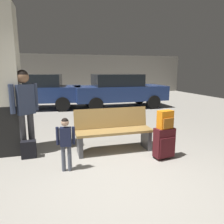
# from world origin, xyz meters

# --- Properties ---
(ground_plane) EXTENTS (18.00, 18.00, 0.10)m
(ground_plane) POSITION_xyz_m (0.00, 4.00, -0.05)
(ground_plane) COLOR gray
(garage_back_wall) EXTENTS (18.00, 0.12, 2.80)m
(garage_back_wall) POSITION_xyz_m (0.00, 12.86, 1.40)
(garage_back_wall) COLOR gray
(garage_back_wall) RESTS_ON ground_plane
(structural_pillar) EXTENTS (0.57, 0.57, 2.91)m
(structural_pillar) POSITION_xyz_m (-1.87, 1.86, 1.44)
(structural_pillar) COLOR black
(structural_pillar) RESTS_ON ground_plane
(bench) EXTENTS (1.60, 0.53, 0.89)m
(bench) POSITION_xyz_m (0.22, 1.38, 0.44)
(bench) COLOR #9E7A42
(bench) RESTS_ON ground_plane
(suitcase) EXTENTS (0.40, 0.28, 0.60)m
(suitcase) POSITION_xyz_m (1.04, 0.70, 0.32)
(suitcase) COLOR #471419
(suitcase) RESTS_ON ground_plane
(backpack_bright) EXTENTS (0.30, 0.23, 0.34)m
(backpack_bright) POSITION_xyz_m (1.04, 0.70, 0.77)
(backpack_bright) COLOR orange
(backpack_bright) RESTS_ON suitcase
(child) EXTENTS (0.31, 0.21, 0.92)m
(child) POSITION_xyz_m (-0.80, 0.69, 0.57)
(child) COLOR #4C5160
(child) RESTS_ON ground_plane
(adult) EXTENTS (0.49, 0.37, 1.69)m
(adult) POSITION_xyz_m (-1.51, 1.68, 1.04)
(adult) COLOR #38383D
(adult) RESTS_ON ground_plane
(backpack_dark_floor) EXTENTS (0.29, 0.20, 0.34)m
(backpack_dark_floor) POSITION_xyz_m (-1.47, 1.45, 0.17)
(backpack_dark_floor) COLOR black
(backpack_dark_floor) RESTS_ON ground_plane
(parked_car_far) EXTENTS (4.27, 2.17, 1.51)m
(parked_car_far) POSITION_xyz_m (-1.76, 7.07, 0.81)
(parked_car_far) COLOR navy
(parked_car_far) RESTS_ON ground_plane
(parked_car_near) EXTENTS (4.12, 1.83, 1.51)m
(parked_car_near) POSITION_xyz_m (1.95, 6.45, 0.81)
(parked_car_near) COLOR navy
(parked_car_near) RESTS_ON ground_plane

